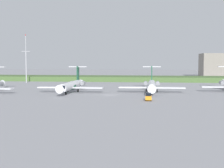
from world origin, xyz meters
TOP-DOWN VIEW (x-y plane):
  - ground_plane at (0.00, 30.00)m, footprint 500.00×500.00m
  - grass_berm at (0.00, 72.14)m, footprint 320.00×20.00m
  - regional_jet_second at (-14.26, 7.39)m, footprint 22.81×31.00m
  - regional_jet_third at (13.81, 10.50)m, footprint 22.81×31.00m
  - antenna_mast at (-48.26, 52.37)m, footprint 4.40×0.50m
  - baggage_tug at (12.88, -13.63)m, footprint 1.72×3.20m

SIDE VIEW (x-z plane):
  - ground_plane at x=0.00m, z-range 0.00..0.00m
  - baggage_tug at x=12.88m, z-range -0.15..2.15m
  - grass_berm at x=0.00m, z-range 0.00..2.53m
  - regional_jet_second at x=-14.26m, z-range -1.96..7.04m
  - regional_jet_third at x=13.81m, z-range -1.96..7.04m
  - antenna_mast at x=-48.26m, z-range -2.04..21.85m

